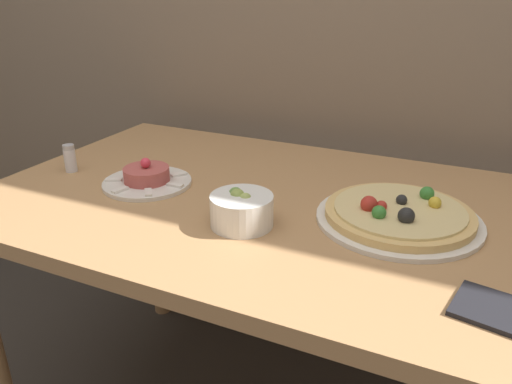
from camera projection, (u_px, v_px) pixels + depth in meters
name	position (u px, v px, depth m)	size (l,w,h in m)	color
dining_table	(262.00, 234.00, 1.18)	(1.28, 0.82, 0.73)	#AD7F51
pizza_plate	(399.00, 215.00, 1.02)	(0.34, 0.34, 0.06)	silver
tartare_plate	(147.00, 178.00, 1.21)	(0.21, 0.21, 0.07)	silver
small_bowl	(242.00, 210.00, 1.00)	(0.13, 0.13, 0.08)	white
salt_shaker	(70.00, 158.00, 1.29)	(0.03, 0.03, 0.07)	silver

